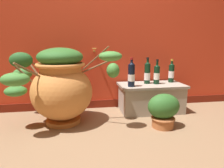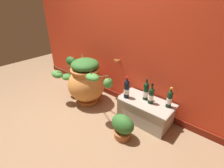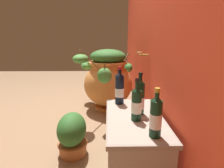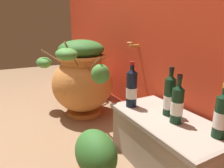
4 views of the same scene
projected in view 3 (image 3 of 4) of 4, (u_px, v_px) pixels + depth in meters
name	position (u px, v px, depth m)	size (l,w,h in m)	color
ground_plane	(51.00, 121.00, 2.06)	(7.00, 7.00, 0.00)	#896B4C
back_wall	(162.00, 0.00, 1.78)	(4.40, 0.33, 2.60)	red
terracotta_urn	(108.00, 79.00, 2.38)	(1.18, 0.79, 0.82)	#CC7F3D
stone_ledge	(134.00, 135.00, 1.39)	(0.80, 0.42, 0.35)	#9E9384
wine_bottle_left	(156.00, 116.00, 1.04)	(0.07, 0.07, 0.30)	black
wine_bottle_middle	(137.00, 103.00, 1.26)	(0.07, 0.07, 0.30)	black
wine_bottle_right	(140.00, 97.00, 1.37)	(0.07, 0.07, 0.33)	black
wine_bottle_back	(120.00, 88.00, 1.59)	(0.08, 0.08, 0.34)	black
potted_shrub	(72.00, 133.00, 1.43)	(0.32, 0.24, 0.35)	#B26638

